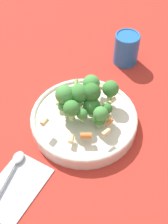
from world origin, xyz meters
TOP-DOWN VIEW (x-y plane):
  - ground_plane at (0.00, 0.00)m, footprint 3.00×3.00m
  - bowl at (0.00, 0.00)m, footprint 0.28×0.28m
  - pasta_salad at (-0.00, -0.01)m, footprint 0.18×0.19m
  - cup at (-0.09, -0.27)m, footprint 0.08×0.08m
  - napkin at (0.13, 0.20)m, footprint 0.16×0.19m
  - spoon at (0.15, 0.16)m, footprint 0.04×0.15m

SIDE VIEW (x-z plane):
  - ground_plane at x=0.00m, z-range 0.00..0.00m
  - napkin at x=0.13m, z-range 0.00..0.01m
  - spoon at x=0.15m, z-range 0.01..0.02m
  - bowl at x=0.00m, z-range 0.00..0.04m
  - cup at x=-0.09m, z-range 0.00..0.10m
  - pasta_salad at x=0.00m, z-range 0.04..0.13m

